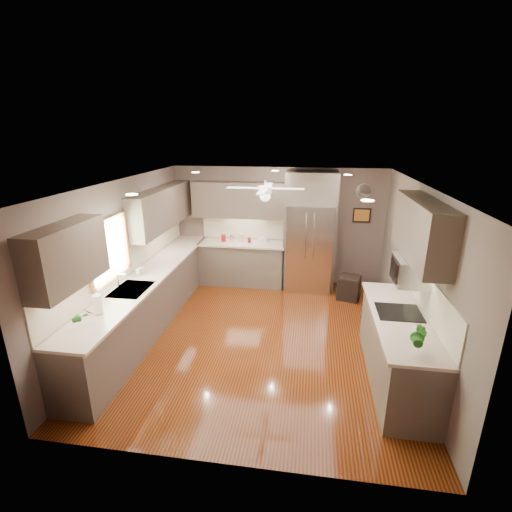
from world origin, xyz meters
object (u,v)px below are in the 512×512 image
(canister_b, at_px, (232,238))
(microwave, at_px, (411,271))
(canister_a, at_px, (224,238))
(potted_plant_left, at_px, (84,316))
(canister_d, at_px, (249,240))
(canister_c, at_px, (241,238))
(potted_plant_right, at_px, (420,337))
(soap_bottle, at_px, (140,270))
(refrigerator, at_px, (310,234))
(bowl, at_px, (263,241))
(stool, at_px, (349,287))
(paper_towel, at_px, (98,304))

(canister_b, height_order, microwave, microwave)
(canister_a, bearing_deg, potted_plant_left, -102.05)
(canister_b, distance_m, canister_d, 0.41)
(canister_c, distance_m, potted_plant_right, 4.66)
(canister_c, xyz_separation_m, potted_plant_right, (2.68, -3.82, 0.08))
(potted_plant_right, bearing_deg, canister_a, 129.03)
(soap_bottle, xyz_separation_m, potted_plant_left, (0.10, -1.74, 0.07))
(canister_d, bearing_deg, potted_plant_left, -109.81)
(soap_bottle, height_order, refrigerator, refrigerator)
(canister_d, distance_m, soap_bottle, 2.57)
(bowl, height_order, stool, bowl)
(canister_b, bearing_deg, refrigerator, -3.50)
(potted_plant_left, height_order, refrigerator, refrigerator)
(canister_c, relative_size, refrigerator, 0.07)
(canister_d, bearing_deg, microwave, -46.49)
(soap_bottle, xyz_separation_m, paper_towel, (0.08, -1.41, 0.06))
(canister_a, height_order, canister_b, canister_a)
(potted_plant_left, bearing_deg, refrigerator, 55.18)
(canister_b, height_order, canister_d, canister_b)
(canister_c, height_order, soap_bottle, canister_c)
(potted_plant_left, bearing_deg, bowl, 66.66)
(canister_c, bearing_deg, canister_b, 171.57)
(canister_a, distance_m, microwave, 4.20)
(soap_bottle, height_order, paper_towel, paper_towel)
(microwave, bearing_deg, potted_plant_left, -164.52)
(canister_c, relative_size, potted_plant_right, 0.53)
(soap_bottle, bearing_deg, canister_d, 54.71)
(canister_d, height_order, stool, canister_d)
(soap_bottle, distance_m, refrigerator, 3.45)
(stool, xyz_separation_m, paper_towel, (-3.50, -3.03, 0.84))
(canister_d, bearing_deg, paper_towel, -111.79)
(potted_plant_left, bearing_deg, canister_c, 72.85)
(canister_a, xyz_separation_m, potted_plant_right, (3.06, -3.77, 0.09))
(potted_plant_right, bearing_deg, canister_d, 123.47)
(microwave, bearing_deg, potted_plant_right, -95.53)
(potted_plant_right, relative_size, paper_towel, 1.23)
(canister_a, height_order, microwave, microwave)
(canister_b, bearing_deg, paper_towel, -105.61)
(canister_a, xyz_separation_m, paper_towel, (-0.84, -3.50, 0.06))
(canister_b, distance_m, microwave, 4.13)
(canister_c, bearing_deg, potted_plant_left, -107.15)
(canister_a, height_order, soap_bottle, soap_bottle)
(canister_a, xyz_separation_m, stool, (2.66, -0.47, -0.78))
(canister_a, distance_m, bowl, 0.86)
(canister_a, bearing_deg, bowl, 3.64)
(canister_a, relative_size, paper_towel, 0.58)
(potted_plant_left, height_order, bowl, potted_plant_left)
(bowl, relative_size, microwave, 0.42)
(potted_plant_right, bearing_deg, canister_b, 126.94)
(soap_bottle, height_order, stool, soap_bottle)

